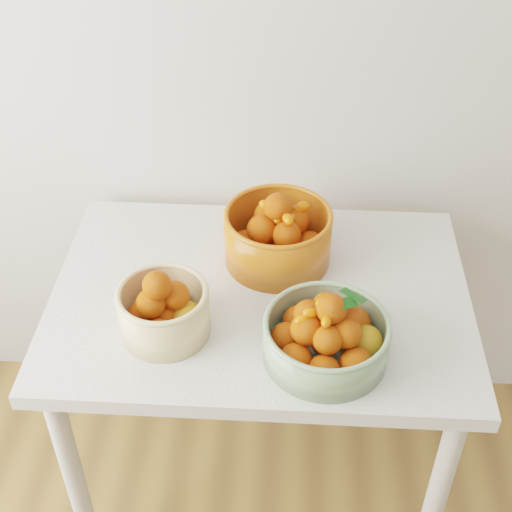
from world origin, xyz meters
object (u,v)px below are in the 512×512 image
(bowl_green, at_px, (327,336))
(bowl_orange, at_px, (278,235))
(table, at_px, (260,321))
(bowl_cream, at_px, (164,310))

(bowl_green, xyz_separation_m, bowl_orange, (-0.12, 0.32, 0.02))
(table, relative_size, bowl_cream, 4.57)
(table, distance_m, bowl_orange, 0.22)
(bowl_green, distance_m, bowl_orange, 0.34)
(bowl_cream, bearing_deg, bowl_green, -8.55)
(bowl_cream, bearing_deg, table, 34.55)
(bowl_cream, xyz_separation_m, bowl_green, (0.36, -0.05, -0.01))
(bowl_green, height_order, bowl_orange, bowl_orange)
(table, relative_size, bowl_orange, 3.28)
(bowl_cream, relative_size, bowl_orange, 0.72)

